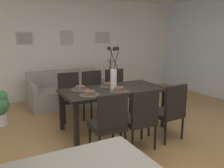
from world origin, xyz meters
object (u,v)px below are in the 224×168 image
at_px(dining_chair_mid_right, 117,88).
at_px(sofa, 67,93).
at_px(dining_chair_near_right, 70,94).
at_px(dining_chair_near_left, 109,121).
at_px(side_table, 111,88).
at_px(dining_chair_far_left, 141,116).
at_px(dining_chair_mid_left, 170,109).
at_px(dining_table, 114,93).
at_px(bowl_near_right, 80,87).
at_px(centerpiece_vase, 114,73).
at_px(framed_picture_right, 103,37).
at_px(bowl_near_left, 89,93).
at_px(table_lamp, 111,64).
at_px(potted_plant, 0,106).
at_px(dining_chair_far_right, 94,91).
at_px(bowl_far_left, 119,89).
at_px(bowl_far_right, 108,84).
at_px(framed_picture_center, 67,38).
at_px(framed_picture_left, 24,38).

xyz_separation_m(dining_chair_mid_right, sofa, (-0.82, 1.03, -0.23)).
relative_size(dining_chair_near_right, dining_chair_mid_right, 1.00).
xyz_separation_m(dining_chair_near_left, side_table, (1.46, 2.69, -0.25)).
bearing_deg(dining_chair_far_left, dining_chair_mid_left, 3.92).
height_order(dining_chair_far_left, sofa, dining_chair_far_left).
bearing_deg(dining_chair_near_right, dining_chair_near_left, -90.24).
bearing_deg(dining_table, bowl_near_right, 159.80).
bearing_deg(centerpiece_vase, dining_chair_near_left, -122.11).
height_order(dining_chair_mid_left, side_table, dining_chair_mid_left).
bearing_deg(dining_chair_far_left, framed_picture_right, 72.64).
relative_size(dining_chair_near_left, dining_chair_mid_left, 1.00).
relative_size(dining_chair_mid_right, bowl_near_left, 5.41).
xyz_separation_m(dining_table, table_lamp, (0.94, 1.87, 0.23)).
xyz_separation_m(table_lamp, potted_plant, (-2.73, -0.74, -0.52)).
bearing_deg(dining_chair_near_right, framed_picture_right, 47.45).
xyz_separation_m(dining_chair_far_right, bowl_far_left, (-0.00, -1.05, 0.27)).
bearing_deg(bowl_far_left, dining_chair_near_right, 115.32).
xyz_separation_m(bowl_near_left, framed_picture_right, (1.60, 2.78, 0.80)).
bearing_deg(dining_chair_near_right, bowl_far_right, -53.10).
xyz_separation_m(bowl_far_right, potted_plant, (-1.79, 0.93, -0.41)).
relative_size(dining_table, centerpiece_vase, 2.45).
distance_m(dining_chair_mid_right, centerpiece_vase, 1.12).
xyz_separation_m(sofa, potted_plant, (-1.51, -0.74, 0.09)).
bearing_deg(bowl_near_right, bowl_near_left, -90.00).
height_order(dining_table, dining_chair_mid_left, dining_chair_mid_left).
xyz_separation_m(side_table, framed_picture_center, (-0.94, 0.71, 1.32)).
relative_size(bowl_near_right, framed_picture_center, 0.45).
bearing_deg(dining_chair_mid_right, dining_chair_near_right, 178.24).
xyz_separation_m(dining_chair_near_left, dining_chair_mid_left, (1.09, -0.00, 0.00)).
relative_size(dining_chair_mid_left, framed_picture_center, 2.44).
distance_m(framed_picture_left, framed_picture_center, 1.06).
distance_m(bowl_far_right, framed_picture_left, 2.72).
height_order(bowl_far_right, potted_plant, bowl_far_right).
relative_size(dining_chair_far_right, side_table, 1.77).
distance_m(bowl_near_right, side_table, 2.29).
bearing_deg(bowl_near_right, sofa, 81.18).
distance_m(dining_chair_far_right, dining_chair_mid_right, 0.53).
bearing_deg(table_lamp, dining_chair_far_right, -132.66).
distance_m(sofa, side_table, 1.22).
height_order(bowl_near_left, bowl_near_right, same).
xyz_separation_m(dining_table, bowl_near_left, (-0.54, -0.20, 0.12)).
bearing_deg(centerpiece_vase, framed_picture_center, 90.02).
distance_m(dining_chair_mid_left, potted_plant, 3.06).
bearing_deg(dining_chair_far_right, bowl_near_right, -129.67).
xyz_separation_m(dining_chair_near_left, framed_picture_left, (-0.54, 3.40, 1.06)).
bearing_deg(bowl_far_left, dining_table, 90.00).
bearing_deg(dining_chair_mid_right, framed_picture_center, 107.20).
height_order(dining_table, bowl_far_right, bowl_far_right).
bearing_deg(dining_chair_mid_left, bowl_near_right, 137.34).
bearing_deg(dining_chair_far_right, dining_chair_mid_right, -1.13).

